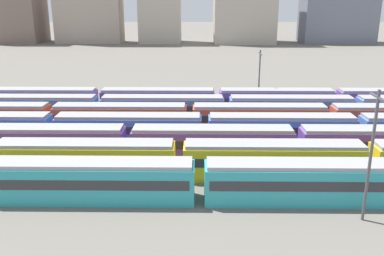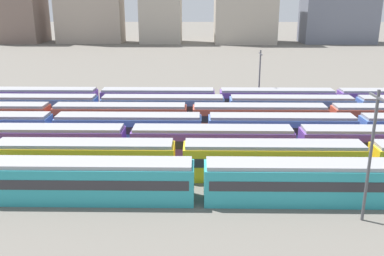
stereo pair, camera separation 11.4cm
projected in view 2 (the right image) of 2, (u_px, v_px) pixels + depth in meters
The scene contains 11 objects.
train_track_1 at pixel (179, 160), 42.14m from camera, with size 74.70×3.06×3.75m.
train_track_2 at pixel (296, 143), 46.91m from camera, with size 112.50×3.06×3.75m.
train_track_3 at pixel (358, 130), 51.75m from camera, with size 112.50×3.06×3.75m.
train_track_4 at pixel (190, 118), 57.04m from camera, with size 74.70×3.06×3.75m.
train_track_5 at pixel (291, 109), 61.78m from camera, with size 93.60×3.06×3.75m.
train_track_6 at pixel (217, 100), 66.91m from camera, with size 74.70×3.06×3.75m.
catenary_pole_0 at pixel (371, 151), 32.62m from camera, with size 0.24×3.20×10.88m.
catenary_pole_1 at pixel (260, 76), 68.89m from camera, with size 0.24×3.20×9.51m.
distant_building_0 at pixel (15, 1), 172.60m from camera, with size 20.82×18.43×33.48m, color #7A665B.
distant_building_2 at pixel (161, 1), 171.64m from camera, with size 16.69×16.84×33.75m, color #B2A899.
distant_building_4 at pixel (338, 12), 171.87m from camera, with size 28.93×16.05×24.56m, color slate.
Camera 2 is at (26.11, -34.12, 17.31)m, focal length 39.23 mm.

